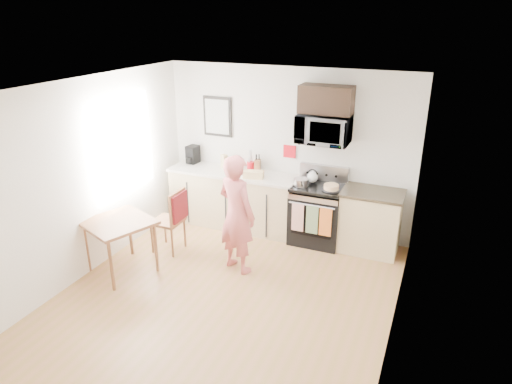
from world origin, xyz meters
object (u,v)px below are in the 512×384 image
at_px(microwave, 324,129).
at_px(person, 237,214).
at_px(chair, 175,213).
at_px(cake, 331,188).
at_px(range, 317,215).
at_px(dining_table, 119,227).

distance_m(microwave, person, 1.81).
height_order(person, chair, person).
distance_m(microwave, chair, 2.48).
distance_m(chair, cake, 2.30).
bearing_deg(range, person, -122.62).
bearing_deg(chair, range, 31.73).
distance_m(range, cake, 0.59).
bearing_deg(cake, microwave, 133.76).
height_order(range, chair, range).
distance_m(person, chair, 1.06).
relative_size(microwave, dining_table, 0.83).
height_order(microwave, chair, microwave).
bearing_deg(dining_table, chair, 63.07).
relative_size(dining_table, chair, 0.94).
distance_m(microwave, cake, 0.85).
relative_size(person, chair, 1.70).
xyz_separation_m(range, person, (-0.79, -1.23, 0.39)).
bearing_deg(cake, dining_table, -143.74).
bearing_deg(chair, cake, 26.19).
distance_m(dining_table, cake, 3.02).
height_order(range, person, person).
xyz_separation_m(range, chair, (-1.82, -1.14, 0.19)).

